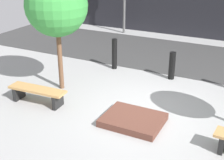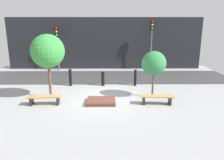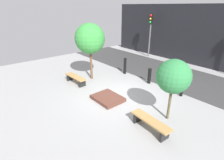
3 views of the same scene
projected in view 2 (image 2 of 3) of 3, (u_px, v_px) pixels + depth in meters
The scene contains 13 objects.
ground_plane at pixel (102, 99), 11.34m from camera, with size 18.00×18.00×0.00m, color #989898.
road_strip at pixel (104, 77), 15.86m from camera, with size 18.00×4.00×0.01m, color #373737.
building_facade at pixel (105, 43), 18.48m from camera, with size 16.20×0.50×4.28m, color black.
bench_left at pixel (45, 98), 10.44m from camera, with size 1.63×0.51×0.43m.
bench_right at pixel (157, 98), 10.49m from camera, with size 1.63×0.51×0.43m.
planter_bed at pixel (101, 101), 10.72m from camera, with size 1.39×1.12×0.16m, color brown.
tree_behind_left_bench at pixel (48, 51), 10.96m from camera, with size 1.70×1.70×3.29m.
tree_behind_right_bench at pixel (154, 63), 11.17m from camera, with size 1.26×1.26×2.43m.
bollard_far_left at pixel (70, 78), 13.54m from camera, with size 0.18×0.18×1.05m, color black.
bollard_left at pixel (103, 79), 13.58m from camera, with size 0.20×0.20×0.88m, color black.
bollard_center at pixel (135, 78), 13.58m from camera, with size 0.16×0.16×1.00m, color black.
traffic_light_west at pixel (57, 41), 17.42m from camera, with size 0.28×0.27×3.54m.
traffic_light_mid_west at pixel (152, 36), 17.41m from camera, with size 0.28×0.27×4.05m.
Camera 2 is at (0.44, -10.73, 3.80)m, focal length 35.00 mm.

